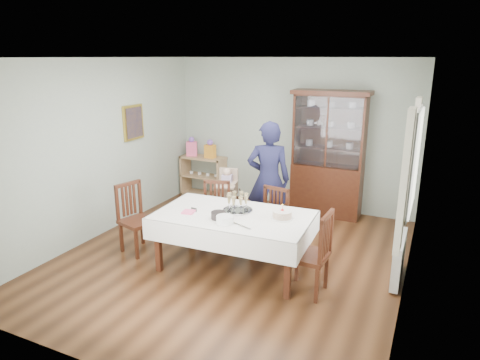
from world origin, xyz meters
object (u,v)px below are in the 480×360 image
Objects in this scene: chair_far_left at (215,226)px; gift_bag_orange at (210,150)px; woman at (268,180)px; chair_end_left at (138,232)px; gift_bag_pink at (192,147)px; high_chair at (227,202)px; birthday_cake at (282,215)px; chair_far_right at (269,234)px; dining_table at (233,241)px; sideboard at (203,176)px; chair_end_right at (308,269)px; champagne_tray at (238,206)px; china_cabinet at (328,152)px.

gift_bag_orange is (-1.14, 1.94, 0.68)m from chair_far_left.
chair_end_left is at bearing 22.47° from woman.
woman is 2.51m from gift_bag_pink.
high_chair is 1.97m from birthday_cake.
birthday_cake is (0.36, -0.51, 0.53)m from chair_far_right.
chair_far_left is 2.43× the size of gift_bag_pink.
dining_table is 1.47m from chair_end_left.
woman is at bearing -31.27° from chair_end_left.
sideboard is at bearing 126.72° from dining_table.
chair_end_right is at bearing -44.01° from gift_bag_orange.
woman is 1.11m from champagne_tray.
champagne_tray is (-0.00, -1.11, -0.07)m from woman.
champagne_tray reaches higher than dining_table.
china_cabinet is at bearing -167.46° from chair_end_right.
woman is 4.57× the size of champagne_tray.
birthday_cake is at bearing 11.36° from dining_table.
sideboard is at bearing 147.96° from chair_far_right.
high_chair is at bearing 119.41° from dining_table.
chair_far_left is at bearing -56.09° from sideboard.
chair_far_right is 0.52× the size of woman.
woman is (0.59, 0.64, 0.62)m from chair_far_left.
woman is at bearing 29.78° from chair_far_left.
high_chair is 1.59m from champagne_tray.
gift_bag_pink is (-3.21, 2.70, 0.67)m from chair_end_right.
woman reaches higher than dining_table.
high_chair is at bearing -50.15° from gift_bag_orange.
chair_far_left is at bearing -35.44° from chair_end_left.
chair_far_right is 1.32m from high_chair.
chair_far_right is 1.14m from chair_end_right.
chair_end_right is (2.53, -0.07, 0.01)m from chair_end_left.
dining_table is 2.01× the size of chair_end_right.
chair_far_right is at bearing 63.14° from champagne_tray.
dining_table is 2.19× the size of chair_far_right.
china_cabinet is at bearing 76.74° from dining_table.
sideboard reaches higher than dining_table.
champagne_tray is at bearing -54.26° from gift_bag_orange.
champagne_tray is at bearing 89.83° from dining_table.
champagne_tray is at bearing -64.62° from chair_end_left.
gift_bag_orange is (-0.26, 2.63, 0.67)m from chair_end_left.
china_cabinet reaches higher than gift_bag_pink.
chair_far_left is 2.57× the size of gift_bag_orange.
chair_end_left is 1.04× the size of high_chair.
gift_bag_orange is (-2.35, 2.41, 0.15)m from birthday_cake.
champagne_tray is at bearing -71.05° from high_chair.
chair_end_left is (-2.07, -2.63, -0.83)m from china_cabinet.
chair_far_left is at bearing 158.83° from birthday_cake.
chair_far_left is (-0.59, 0.59, -0.11)m from dining_table.
chair_far_right is at bearing -49.35° from high_chair.
chair_end_left reaches higher than sideboard.
gift_bag_orange is at bearing 134.28° from birthday_cake.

